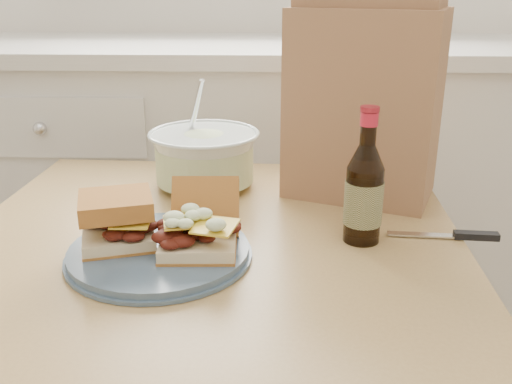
{
  "coord_description": "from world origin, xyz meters",
  "views": [
    {
      "loc": [
        0.11,
        -0.04,
        1.12
      ],
      "look_at": [
        0.08,
        0.84,
        0.79
      ],
      "focal_mm": 40.0,
      "sensor_mm": 36.0,
      "label": 1
    }
  ],
  "objects_px": {
    "beer_bottle": "(364,192)",
    "paper_bag": "(364,105)",
    "plate": "(159,252)",
    "dining_table": "(210,295)",
    "coleslaw_bowl": "(205,160)"
  },
  "relations": [
    {
      "from": "beer_bottle",
      "to": "paper_bag",
      "type": "distance_m",
      "value": 0.25
    },
    {
      "from": "plate",
      "to": "paper_bag",
      "type": "bearing_deg",
      "value": 40.82
    },
    {
      "from": "paper_bag",
      "to": "dining_table",
      "type": "bearing_deg",
      "value": -118.67
    },
    {
      "from": "plate",
      "to": "coleslaw_bowl",
      "type": "distance_m",
      "value": 0.33
    },
    {
      "from": "beer_bottle",
      "to": "paper_bag",
      "type": "xyz_separation_m",
      "value": [
        0.03,
        0.23,
        0.1
      ]
    },
    {
      "from": "coleslaw_bowl",
      "to": "beer_bottle",
      "type": "xyz_separation_m",
      "value": [
        0.29,
        -0.25,
        0.03
      ]
    },
    {
      "from": "coleslaw_bowl",
      "to": "paper_bag",
      "type": "height_order",
      "value": "paper_bag"
    },
    {
      "from": "dining_table",
      "to": "beer_bottle",
      "type": "xyz_separation_m",
      "value": [
        0.25,
        0.01,
        0.19
      ]
    },
    {
      "from": "beer_bottle",
      "to": "dining_table",
      "type": "bearing_deg",
      "value": 175.15
    },
    {
      "from": "dining_table",
      "to": "plate",
      "type": "distance_m",
      "value": 0.15
    },
    {
      "from": "plate",
      "to": "coleslaw_bowl",
      "type": "xyz_separation_m",
      "value": [
        0.03,
        0.33,
        0.05
      ]
    },
    {
      "from": "plate",
      "to": "paper_bag",
      "type": "relative_size",
      "value": 0.78
    },
    {
      "from": "dining_table",
      "to": "coleslaw_bowl",
      "type": "distance_m",
      "value": 0.31
    },
    {
      "from": "plate",
      "to": "paper_bag",
      "type": "distance_m",
      "value": 0.49
    },
    {
      "from": "dining_table",
      "to": "paper_bag",
      "type": "relative_size",
      "value": 2.45
    }
  ]
}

